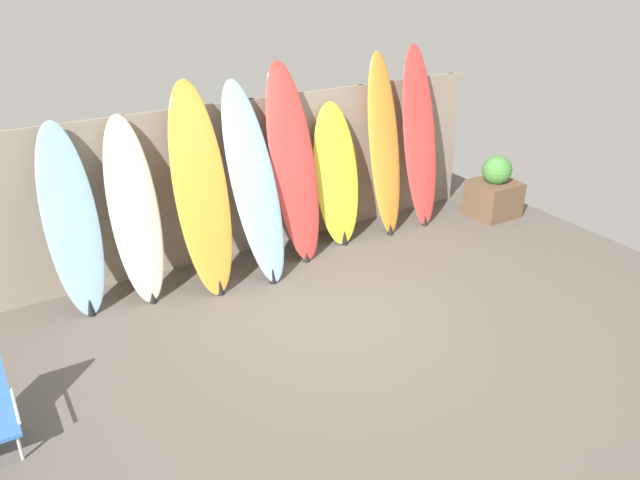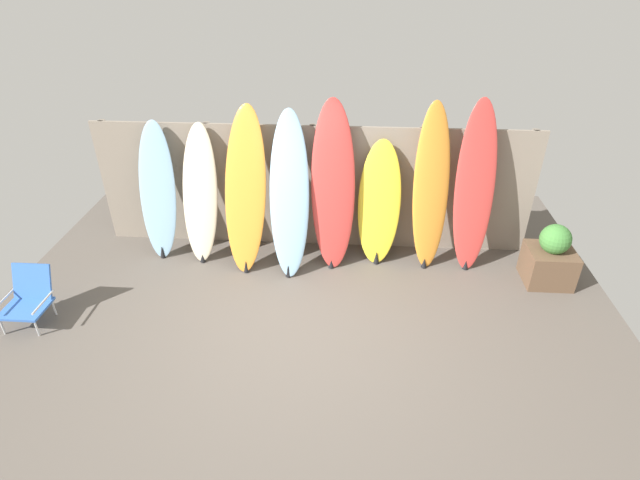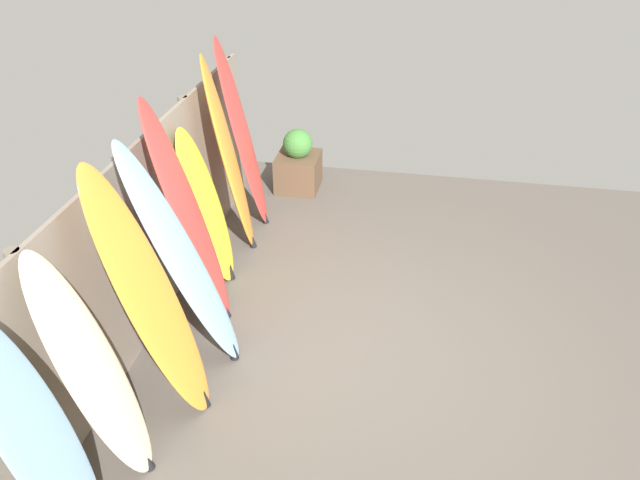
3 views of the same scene
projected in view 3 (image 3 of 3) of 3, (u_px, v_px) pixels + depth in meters
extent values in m
plane|color=#5B544C|center=(360.00, 354.00, 5.67)|extent=(7.68, 7.68, 0.00)
cube|color=gray|center=(139.00, 249.00, 5.50)|extent=(6.08, 0.04, 1.80)
cylinder|color=slate|center=(45.00, 359.00, 4.31)|extent=(0.10, 0.10, 1.80)
cylinder|color=slate|center=(135.00, 248.00, 5.51)|extent=(0.10, 0.10, 1.80)
cylinder|color=slate|center=(192.00, 177.00, 6.71)|extent=(0.10, 0.10, 1.80)
cylinder|color=slate|center=(232.00, 128.00, 7.91)|extent=(0.10, 0.10, 1.80)
ellipsoid|color=#8CB7D6|center=(39.00, 440.00, 3.67)|extent=(0.51, 0.51, 1.88)
ellipsoid|color=beige|center=(93.00, 371.00, 4.16)|extent=(0.52, 0.65, 1.86)
cone|color=black|center=(149.00, 462.00, 4.58)|extent=(0.08, 0.08, 0.11)
ellipsoid|color=orange|center=(150.00, 298.00, 4.62)|extent=(0.62, 0.82, 2.14)
cone|color=black|center=(205.00, 398.00, 5.09)|extent=(0.08, 0.08, 0.16)
ellipsoid|color=#8CB7D6|center=(182.00, 258.00, 5.12)|extent=(0.57, 0.92, 2.08)
cone|color=black|center=(234.00, 351.00, 5.56)|extent=(0.08, 0.08, 0.17)
ellipsoid|color=#D13D38|center=(188.00, 216.00, 5.58)|extent=(0.65, 0.70, 2.22)
cone|color=black|center=(227.00, 311.00, 6.09)|extent=(0.08, 0.08, 0.11)
ellipsoid|color=yellow|center=(206.00, 208.00, 6.25)|extent=(0.61, 0.51, 1.69)
cone|color=black|center=(231.00, 271.00, 6.61)|extent=(0.08, 0.08, 0.18)
ellipsoid|color=orange|center=(229.00, 157.00, 6.65)|extent=(0.53, 0.54, 2.22)
cone|color=black|center=(253.00, 241.00, 7.16)|extent=(0.08, 0.08, 0.13)
ellipsoid|color=#D13D38|center=(242.00, 136.00, 7.11)|extent=(0.54, 0.54, 2.25)
cone|color=black|center=(266.00, 218.00, 7.63)|extent=(0.08, 0.08, 0.12)
cube|color=brown|center=(298.00, 172.00, 8.35)|extent=(0.58, 0.55, 0.47)
sphere|color=#417F38|center=(298.00, 144.00, 8.14)|extent=(0.39, 0.39, 0.39)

